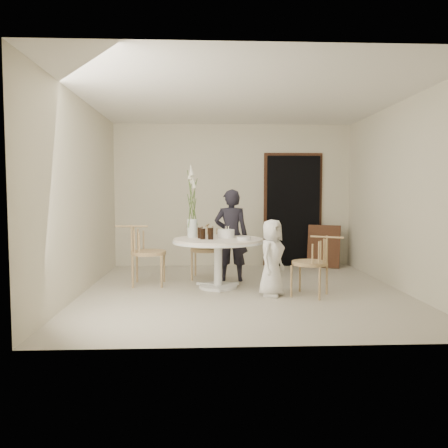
{
  "coord_description": "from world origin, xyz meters",
  "views": [
    {
      "loc": [
        -0.55,
        -6.1,
        1.39
      ],
      "look_at": [
        -0.26,
        0.3,
        0.94
      ],
      "focal_mm": 35.0,
      "sensor_mm": 36.0,
      "label": 1
    }
  ],
  "objects_px": {
    "chair_left": "(140,246)",
    "girl": "(231,235)",
    "table": "(218,246)",
    "boy": "(272,258)",
    "birthday_cake": "(226,234)",
    "flower_vase": "(192,207)",
    "chair_far": "(207,243)",
    "chair_right": "(318,257)"
  },
  "relations": [
    {
      "from": "chair_far",
      "to": "boy",
      "type": "distance_m",
      "value": 1.63
    },
    {
      "from": "chair_left",
      "to": "birthday_cake",
      "type": "relative_size",
      "value": 3.65
    },
    {
      "from": "chair_left",
      "to": "girl",
      "type": "bearing_deg",
      "value": -79.08
    },
    {
      "from": "chair_far",
      "to": "birthday_cake",
      "type": "height_order",
      "value": "birthday_cake"
    },
    {
      "from": "girl",
      "to": "table",
      "type": "bearing_deg",
      "value": 71.52
    },
    {
      "from": "table",
      "to": "chair_right",
      "type": "height_order",
      "value": "chair_right"
    },
    {
      "from": "table",
      "to": "boy",
      "type": "height_order",
      "value": "boy"
    },
    {
      "from": "table",
      "to": "chair_right",
      "type": "xyz_separation_m",
      "value": [
        1.32,
        -0.61,
        -0.08
      ]
    },
    {
      "from": "chair_far",
      "to": "girl",
      "type": "height_order",
      "value": "girl"
    },
    {
      "from": "birthday_cake",
      "to": "flower_vase",
      "type": "height_order",
      "value": "flower_vase"
    },
    {
      "from": "chair_left",
      "to": "birthday_cake",
      "type": "bearing_deg",
      "value": -95.4
    },
    {
      "from": "birthday_cake",
      "to": "flower_vase",
      "type": "relative_size",
      "value": 0.23
    },
    {
      "from": "table",
      "to": "girl",
      "type": "distance_m",
      "value": 0.58
    },
    {
      "from": "table",
      "to": "flower_vase",
      "type": "height_order",
      "value": "flower_vase"
    },
    {
      "from": "chair_right",
      "to": "birthday_cake",
      "type": "bearing_deg",
      "value": -92.05
    },
    {
      "from": "table",
      "to": "boy",
      "type": "xyz_separation_m",
      "value": [
        0.71,
        -0.53,
        -0.1
      ]
    },
    {
      "from": "birthday_cake",
      "to": "boy",
      "type": "bearing_deg",
      "value": -48.16
    },
    {
      "from": "chair_right",
      "to": "boy",
      "type": "bearing_deg",
      "value": -68.09
    },
    {
      "from": "birthday_cake",
      "to": "chair_right",
      "type": "bearing_deg",
      "value": -31.71
    },
    {
      "from": "table",
      "to": "birthday_cake",
      "type": "distance_m",
      "value": 0.25
    },
    {
      "from": "table",
      "to": "chair_far",
      "type": "bearing_deg",
      "value": 100.85
    },
    {
      "from": "boy",
      "to": "table",
      "type": "bearing_deg",
      "value": 85.72
    },
    {
      "from": "girl",
      "to": "boy",
      "type": "distance_m",
      "value": 1.18
    },
    {
      "from": "table",
      "to": "flower_vase",
      "type": "distance_m",
      "value": 0.71
    },
    {
      "from": "chair_left",
      "to": "boy",
      "type": "height_order",
      "value": "boy"
    },
    {
      "from": "flower_vase",
      "to": "chair_far",
      "type": "bearing_deg",
      "value": 71.57
    },
    {
      "from": "boy",
      "to": "chair_far",
      "type": "bearing_deg",
      "value": 64.85
    },
    {
      "from": "table",
      "to": "boy",
      "type": "relative_size",
      "value": 1.28
    },
    {
      "from": "girl",
      "to": "birthday_cake",
      "type": "xyz_separation_m",
      "value": [
        -0.1,
        -0.39,
        0.06
      ]
    },
    {
      "from": "chair_left",
      "to": "girl",
      "type": "xyz_separation_m",
      "value": [
        1.4,
        0.27,
        0.13
      ]
    },
    {
      "from": "table",
      "to": "birthday_cake",
      "type": "height_order",
      "value": "birthday_cake"
    },
    {
      "from": "chair_far",
      "to": "birthday_cake",
      "type": "distance_m",
      "value": 0.81
    },
    {
      "from": "table",
      "to": "chair_far",
      "type": "relative_size",
      "value": 1.52
    },
    {
      "from": "chair_far",
      "to": "table",
      "type": "bearing_deg",
      "value": -72.15
    },
    {
      "from": "girl",
      "to": "boy",
      "type": "bearing_deg",
      "value": 119.68
    },
    {
      "from": "boy",
      "to": "birthday_cake",
      "type": "bearing_deg",
      "value": 74.33
    },
    {
      "from": "chair_far",
      "to": "girl",
      "type": "distance_m",
      "value": 0.53
    },
    {
      "from": "girl",
      "to": "flower_vase",
      "type": "relative_size",
      "value": 1.32
    },
    {
      "from": "girl",
      "to": "birthday_cake",
      "type": "distance_m",
      "value": 0.41
    },
    {
      "from": "boy",
      "to": "flower_vase",
      "type": "height_order",
      "value": "flower_vase"
    },
    {
      "from": "table",
      "to": "chair_right",
      "type": "relative_size",
      "value": 1.6
    },
    {
      "from": "chair_right",
      "to": "flower_vase",
      "type": "xyz_separation_m",
      "value": [
        -1.7,
        0.81,
        0.65
      ]
    }
  ]
}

